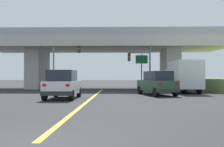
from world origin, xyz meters
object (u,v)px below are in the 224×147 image
(suv_lead, at_px, (63,84))
(highway_sign, at_px, (142,63))
(box_truck, at_px, (183,76))
(traffic_signal_nearside, at_px, (142,63))
(traffic_signal_farside, at_px, (62,58))
(suv_crossing, at_px, (157,83))

(suv_lead, distance_m, highway_sign, 15.63)
(box_truck, relative_size, traffic_signal_nearside, 1.41)
(suv_lead, distance_m, box_truck, 12.98)
(traffic_signal_farside, bearing_deg, suv_crossing, -38.50)
(box_truck, distance_m, traffic_signal_farside, 13.52)
(suv_crossing, distance_m, box_truck, 5.17)
(traffic_signal_farside, xyz_separation_m, highway_sign, (9.30, 2.43, -0.56))
(suv_lead, xyz_separation_m, traffic_signal_farside, (-2.51, 11.48, 2.73))
(box_truck, bearing_deg, suv_lead, -142.85)
(suv_lead, relative_size, box_truck, 0.60)
(box_truck, distance_m, traffic_signal_nearside, 5.33)
(suv_crossing, xyz_separation_m, box_truck, (3.15, 4.06, 0.60))
(suv_crossing, height_order, highway_sign, highway_sign)
(box_truck, relative_size, traffic_signal_farside, 1.24)
(suv_lead, xyz_separation_m, box_truck, (10.33, 7.83, 0.60))
(box_truck, bearing_deg, traffic_signal_farside, 164.12)
(suv_crossing, relative_size, highway_sign, 1.17)
(box_truck, bearing_deg, suv_crossing, -127.78)
(suv_lead, bearing_deg, highway_sign, 63.98)
(traffic_signal_nearside, relative_size, traffic_signal_farside, 0.88)
(suv_lead, height_order, box_truck, box_truck)
(box_truck, height_order, traffic_signal_farside, traffic_signal_farside)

